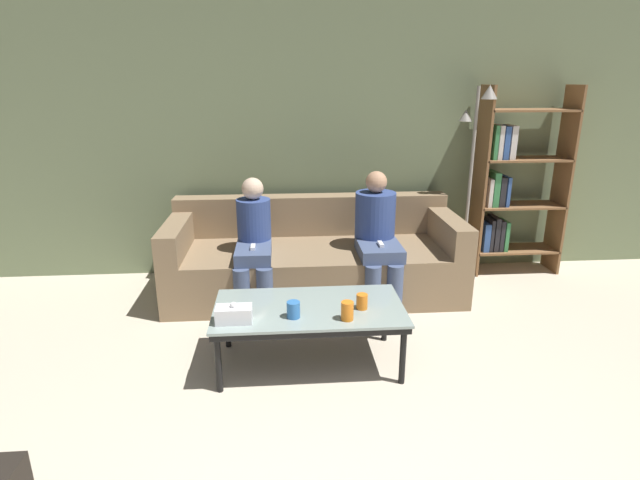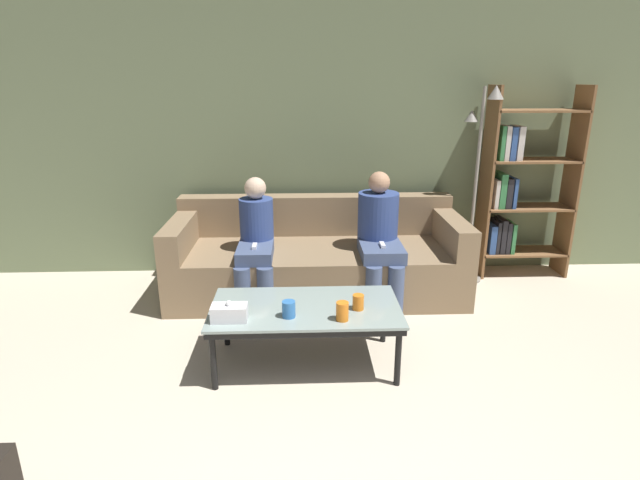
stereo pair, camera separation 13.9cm
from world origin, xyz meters
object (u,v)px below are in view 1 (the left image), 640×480
at_px(cup_far_center, 347,311).
at_px(bookshelf, 509,187).
at_px(coffee_table, 309,312).
at_px(cup_near_right, 362,301).
at_px(standing_lamp, 473,164).
at_px(couch, 314,259).
at_px(seated_person_left_end, 254,241).
at_px(cup_near_left, 293,310).
at_px(tissue_box, 234,314).
at_px(seated_person_mid_left, 377,233).

bearing_deg(cup_far_center, bookshelf, 44.87).
bearing_deg(coffee_table, cup_far_center, -42.32).
xyz_separation_m(cup_near_right, standing_lamp, (1.25, 1.50, 0.63)).
height_order(coffee_table, cup_far_center, cup_far_center).
relative_size(cup_far_center, bookshelf, 0.07).
height_order(couch, coffee_table, couch).
bearing_deg(seated_person_left_end, cup_near_right, -54.99).
bearing_deg(couch, standing_lamp, 7.81).
relative_size(coffee_table, cup_far_center, 10.44).
height_order(cup_near_left, tissue_box, tissue_box).
bearing_deg(tissue_box, cup_near_right, 8.55).
height_order(coffee_table, cup_near_right, cup_near_right).
bearing_deg(standing_lamp, seated_person_left_end, -167.46).
xyz_separation_m(coffee_table, bookshelf, (2.02, 1.58, 0.47)).
relative_size(cup_near_left, seated_person_mid_left, 0.10).
distance_m(coffee_table, seated_person_left_end, 1.09).
relative_size(coffee_table, tissue_box, 5.63).
xyz_separation_m(couch, bookshelf, (1.90, 0.34, 0.56)).
bearing_deg(tissue_box, seated_person_mid_left, 47.34).
xyz_separation_m(cup_near_left, cup_far_center, (0.33, -0.06, 0.01)).
height_order(cup_near_right, seated_person_mid_left, seated_person_mid_left).
height_order(cup_near_left, seated_person_left_end, seated_person_left_end).
bearing_deg(cup_far_center, coffee_table, 137.68).
relative_size(coffee_table, cup_near_left, 11.76).
distance_m(cup_far_center, seated_person_mid_left, 1.30).
relative_size(bookshelf, seated_person_mid_left, 1.62).
bearing_deg(seated_person_left_end, standing_lamp, 12.54).
bearing_deg(couch, seated_person_left_end, -155.16).
distance_m(cup_near_left, cup_near_right, 0.45).
bearing_deg(tissue_box, standing_lamp, 38.24).
xyz_separation_m(seated_person_left_end, seated_person_mid_left, (1.04, 0.02, 0.03)).
relative_size(coffee_table, seated_person_left_end, 1.16).
bearing_deg(bookshelf, standing_lamp, -161.89).
height_order(bookshelf, standing_lamp, same).
height_order(cup_near_left, bookshelf, bookshelf).
xyz_separation_m(couch, seated_person_left_end, (-0.52, -0.24, 0.27)).
bearing_deg(standing_lamp, bookshelf, 18.11).
height_order(cup_far_center, bookshelf, bookshelf).
relative_size(couch, seated_person_left_end, 2.38).
bearing_deg(seated_person_mid_left, coffee_table, -121.98).
height_order(tissue_box, seated_person_mid_left, seated_person_mid_left).
distance_m(tissue_box, seated_person_mid_left, 1.64).
height_order(couch, cup_near_right, couch).
height_order(coffee_table, seated_person_mid_left, seated_person_mid_left).
bearing_deg(seated_person_left_end, seated_person_mid_left, 1.35).
height_order(cup_far_center, seated_person_left_end, seated_person_left_end).
xyz_separation_m(cup_far_center, tissue_box, (-0.69, 0.03, -0.01)).
bearing_deg(cup_far_center, seated_person_mid_left, 71.35).
relative_size(cup_far_center, seated_person_left_end, 0.11).
distance_m(coffee_table, seated_person_mid_left, 1.22).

